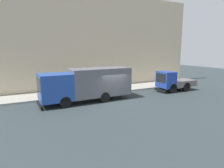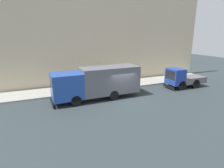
{
  "view_description": "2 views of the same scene",
  "coord_description": "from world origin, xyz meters",
  "px_view_note": "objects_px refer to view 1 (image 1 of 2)",
  "views": [
    {
      "loc": [
        -15.45,
        8.16,
        4.74
      ],
      "look_at": [
        0.79,
        -0.12,
        1.5
      ],
      "focal_mm": 30.86,
      "sensor_mm": 36.0,
      "label": 1
    },
    {
      "loc": [
        -14.83,
        7.45,
        6.03
      ],
      "look_at": [
        1.59,
        0.55,
        1.17
      ],
      "focal_mm": 28.93,
      "sensor_mm": 36.0,
      "label": 2
    }
  ],
  "objects_px": {
    "small_flatbed_truck": "(173,82)",
    "traffic_cone_orange": "(40,95)",
    "large_utility_truck": "(87,83)",
    "street_sign_post": "(80,81)",
    "pedestrian_walking": "(53,87)"
  },
  "relations": [
    {
      "from": "street_sign_post",
      "to": "large_utility_truck",
      "type": "bearing_deg",
      "value": -179.74
    },
    {
      "from": "small_flatbed_truck",
      "to": "traffic_cone_orange",
      "type": "relative_size",
      "value": 7.72
    },
    {
      "from": "pedestrian_walking",
      "to": "traffic_cone_orange",
      "type": "height_order",
      "value": "pedestrian_walking"
    },
    {
      "from": "traffic_cone_orange",
      "to": "pedestrian_walking",
      "type": "bearing_deg",
      "value": -61.27
    },
    {
      "from": "large_utility_truck",
      "to": "traffic_cone_orange",
      "type": "bearing_deg",
      "value": 55.43
    },
    {
      "from": "large_utility_truck",
      "to": "small_flatbed_truck",
      "type": "height_order",
      "value": "large_utility_truck"
    },
    {
      "from": "small_flatbed_truck",
      "to": "traffic_cone_orange",
      "type": "bearing_deg",
      "value": 80.29
    },
    {
      "from": "traffic_cone_orange",
      "to": "street_sign_post",
      "type": "xyz_separation_m",
      "value": [
        -0.2,
        -3.9,
        1.13
      ]
    },
    {
      "from": "large_utility_truck",
      "to": "small_flatbed_truck",
      "type": "distance_m",
      "value": 10.37
    },
    {
      "from": "pedestrian_walking",
      "to": "traffic_cone_orange",
      "type": "bearing_deg",
      "value": 14.91
    },
    {
      "from": "large_utility_truck",
      "to": "small_flatbed_truck",
      "type": "bearing_deg",
      "value": -92.64
    },
    {
      "from": "large_utility_truck",
      "to": "pedestrian_walking",
      "type": "distance_m",
      "value": 4.21
    },
    {
      "from": "traffic_cone_orange",
      "to": "street_sign_post",
      "type": "distance_m",
      "value": 4.06
    },
    {
      "from": "small_flatbed_truck",
      "to": "pedestrian_walking",
      "type": "distance_m",
      "value": 13.34
    },
    {
      "from": "large_utility_truck",
      "to": "small_flatbed_truck",
      "type": "relative_size",
      "value": 1.77
    }
  ]
}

